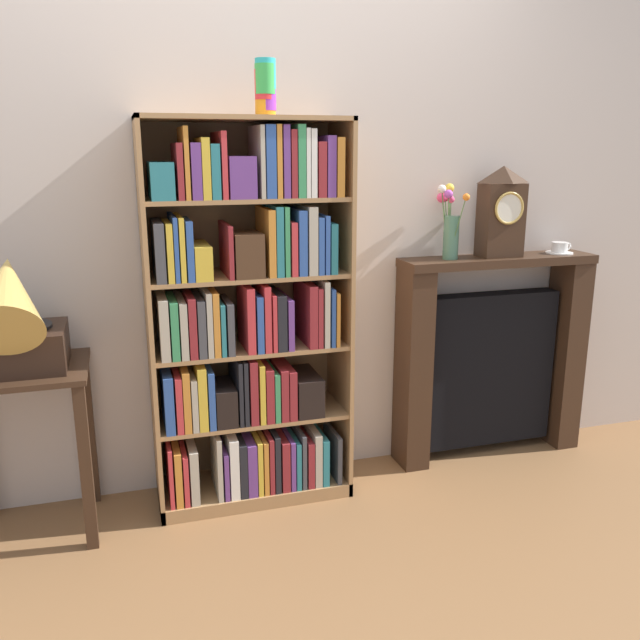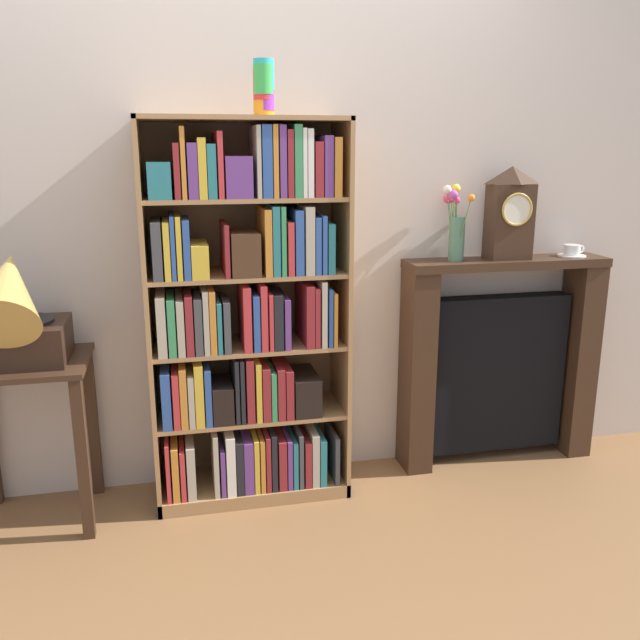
% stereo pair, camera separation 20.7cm
% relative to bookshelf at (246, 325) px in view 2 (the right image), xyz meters
% --- Properties ---
extents(ground_plane, '(7.59, 6.40, 0.02)m').
position_rel_bookshelf_xyz_m(ground_plane, '(0.01, -0.07, -0.78)').
color(ground_plane, brown).
extents(wall_back, '(4.59, 0.08, 2.60)m').
position_rel_bookshelf_xyz_m(wall_back, '(0.17, 0.22, 0.53)').
color(wall_back, beige).
rests_on(wall_back, ground).
extents(bookshelf, '(0.83, 0.34, 1.62)m').
position_rel_bookshelf_xyz_m(bookshelf, '(0.00, 0.00, 0.00)').
color(bookshelf, '#A87A4C').
rests_on(bookshelf, ground).
extents(cup_stack, '(0.08, 0.08, 0.21)m').
position_rel_bookshelf_xyz_m(cup_stack, '(0.09, -0.04, 0.95)').
color(cup_stack, orange).
rests_on(cup_stack, bookshelf).
extents(side_table_left, '(0.49, 0.43, 0.69)m').
position_rel_bookshelf_xyz_m(side_table_left, '(-0.88, -0.04, -0.28)').
color(side_table_left, '#382316').
rests_on(side_table_left, ground).
extents(gramophone, '(0.35, 0.50, 0.53)m').
position_rel_bookshelf_xyz_m(gramophone, '(-0.88, -0.12, 0.14)').
color(gramophone, black).
rests_on(gramophone, side_table_left).
extents(fireplace_mantel, '(0.96, 0.21, 1.00)m').
position_rel_bookshelf_xyz_m(fireplace_mantel, '(1.22, 0.09, -0.28)').
color(fireplace_mantel, '#382316').
rests_on(fireplace_mantel, ground).
extents(mantel_clock, '(0.20, 0.13, 0.42)m').
position_rel_bookshelf_xyz_m(mantel_clock, '(1.22, 0.07, 0.44)').
color(mantel_clock, '#382316').
rests_on(mantel_clock, fireplace_mantel).
extents(flower_vase, '(0.12, 0.18, 0.34)m').
position_rel_bookshelf_xyz_m(flower_vase, '(0.96, 0.08, 0.38)').
color(flower_vase, '#4C7A60').
rests_on(flower_vase, fireplace_mantel).
extents(teacup_with_saucer, '(0.13, 0.13, 0.05)m').
position_rel_bookshelf_xyz_m(teacup_with_saucer, '(1.56, 0.07, 0.25)').
color(teacup_with_saucer, white).
rests_on(teacup_with_saucer, fireplace_mantel).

